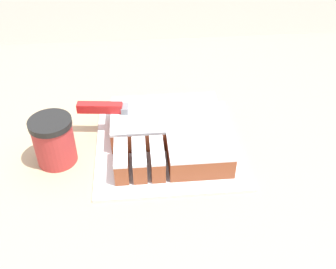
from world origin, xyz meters
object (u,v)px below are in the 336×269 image
object	(u,v)px
cake_board	(168,145)
cake	(170,133)
knife	(117,109)
coffee_cup	(54,141)

from	to	relation	value
cake_board	cake	world-z (taller)	cake
cake	knife	xyz separation A→B (m)	(-0.12, 0.06, 0.04)
cake_board	cake	size ratio (longest dim) A/B	1.28
cake_board	coffee_cup	bearing A→B (deg)	-173.77
knife	coffee_cup	distance (m)	0.17
cake	coffee_cup	world-z (taller)	coffee_cup
cake	coffee_cup	distance (m)	0.26
cake_board	knife	size ratio (longest dim) A/B	1.06
cake_board	coffee_cup	size ratio (longest dim) A/B	3.03
knife	cake	bearing A→B (deg)	-19.74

